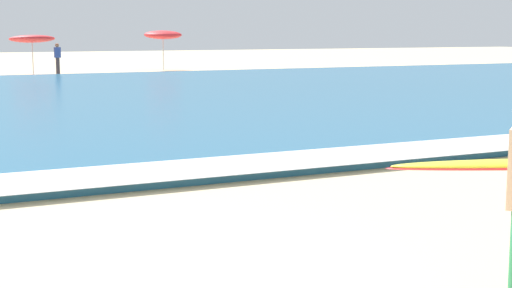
# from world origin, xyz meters

# --- Properties ---
(surf_foam) EXTENTS (120.00, 1.60, 0.01)m
(surf_foam) POSITION_xyz_m (0.00, 5.88, 0.15)
(surf_foam) COLOR white
(surf_foam) RESTS_ON sea
(beach_umbrella_2) EXTENTS (2.30, 2.32, 2.08)m
(beach_umbrella_2) POSITION_xyz_m (5.95, 35.98, 1.81)
(beach_umbrella_2) COLOR beige
(beach_umbrella_2) RESTS_ON ground
(beach_umbrella_3) EXTENTS (2.13, 2.15, 2.27)m
(beach_umbrella_3) POSITION_xyz_m (13.44, 37.20, 2.00)
(beach_umbrella_3) COLOR beige
(beach_umbrella_3) RESTS_ON ground
(beachgoer_near_row_left) EXTENTS (0.32, 0.20, 1.58)m
(beachgoer_near_row_left) POSITION_xyz_m (7.18, 35.83, 0.84)
(beachgoer_near_row_left) COLOR #383842
(beachgoer_near_row_left) RESTS_ON ground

